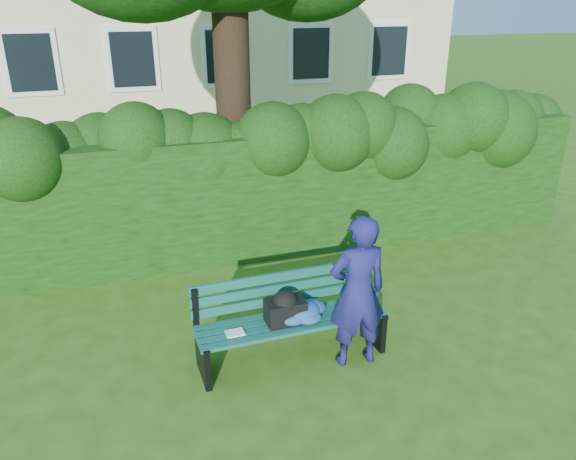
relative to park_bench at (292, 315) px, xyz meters
name	(u,v)px	position (x,y,z in m)	size (l,w,h in m)	color
ground	(303,323)	(0.32, 0.56, -0.50)	(80.00, 80.00, 0.00)	#2D5812
hedge	(255,192)	(0.32, 2.76, 0.40)	(10.00, 1.00, 1.80)	black
park_bench	(292,315)	(0.00, 0.00, 0.00)	(2.02, 0.63, 0.89)	#0E4A3F
man_reading	(358,292)	(0.60, -0.29, 0.32)	(0.60, 0.40, 1.65)	navy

